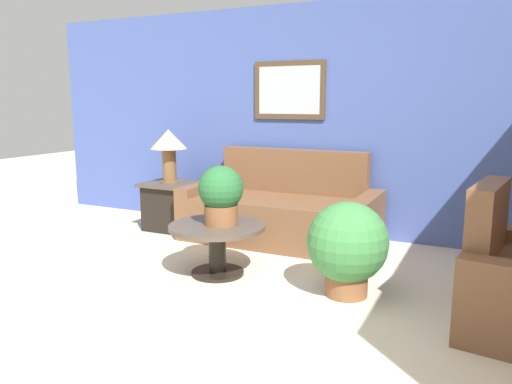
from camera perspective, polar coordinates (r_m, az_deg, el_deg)
ground_plane at (r=3.38m, az=-10.28°, el=-16.58°), size 20.00×20.00×0.00m
wall_back at (r=5.77m, az=7.47°, el=8.13°), size 7.57×0.09×2.60m
couch_main at (r=5.50m, az=2.88°, el=-2.39°), size 2.10×0.96×0.98m
coffee_table at (r=4.42m, az=-4.46°, el=-5.30°), size 0.85×0.85×0.46m
side_table at (r=6.07m, az=-9.74°, el=-1.50°), size 0.59×0.59×0.57m
table_lamp at (r=5.97m, az=-9.95°, el=5.31°), size 0.43×0.43×0.63m
potted_plant_on_table at (r=4.34m, az=-4.04°, el=-0.17°), size 0.39×0.39×0.52m
potted_plant_floor at (r=3.99m, az=10.41°, el=-6.04°), size 0.64×0.64×0.75m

